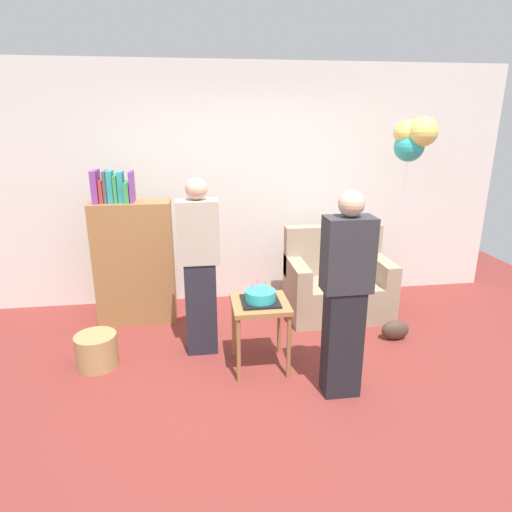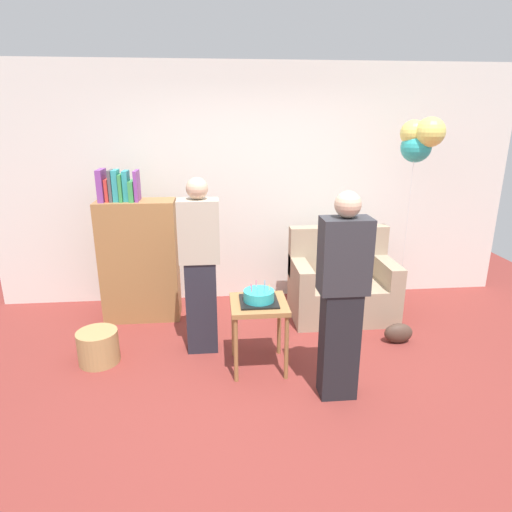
{
  "view_description": "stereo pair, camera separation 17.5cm",
  "coord_description": "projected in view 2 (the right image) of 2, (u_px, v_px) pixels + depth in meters",
  "views": [
    {
      "loc": [
        -0.67,
        -3.03,
        2.12
      ],
      "look_at": [
        -0.14,
        0.62,
        0.95
      ],
      "focal_mm": 30.9,
      "sensor_mm": 36.0,
      "label": 1
    },
    {
      "loc": [
        -0.49,
        -3.05,
        2.12
      ],
      "look_at": [
        -0.14,
        0.62,
        0.95
      ],
      "focal_mm": 30.9,
      "sensor_mm": 36.0,
      "label": 2
    }
  ],
  "objects": [
    {
      "name": "handbag",
      "position": [
        398.0,
        333.0,
        4.3
      ],
      "size": [
        0.28,
        0.14,
        0.2
      ],
      "primitive_type": "ellipsoid",
      "color": "#473328",
      "rests_on": "ground_plane"
    },
    {
      "name": "balloon_bunch",
      "position": [
        420.0,
        139.0,
        4.42
      ],
      "size": [
        0.4,
        0.4,
        2.12
      ],
      "color": "silver",
      "rests_on": "ground_plane"
    },
    {
      "name": "person_holding_cake",
      "position": [
        342.0,
        298.0,
        3.28
      ],
      "size": [
        0.36,
        0.22,
        1.63
      ],
      "rotation": [
        0.0,
        0.0,
        2.98
      ],
      "color": "black",
      "rests_on": "ground_plane"
    },
    {
      "name": "bookshelf",
      "position": [
        139.0,
        257.0,
        4.68
      ],
      "size": [
        0.8,
        0.36,
        1.62
      ],
      "color": "olive",
      "rests_on": "ground_plane"
    },
    {
      "name": "wall_back",
      "position": [
        257.0,
        186.0,
        5.12
      ],
      "size": [
        6.0,
        0.1,
        2.7
      ],
      "primitive_type": "cube",
      "color": "silver",
      "rests_on": "ground_plane"
    },
    {
      "name": "couch",
      "position": [
        341.0,
        286.0,
        4.85
      ],
      "size": [
        1.1,
        0.7,
        0.96
      ],
      "color": "gray",
      "rests_on": "ground_plane"
    },
    {
      "name": "ground_plane",
      "position": [
        281.0,
        389.0,
        3.58
      ],
      "size": [
        8.0,
        8.0,
        0.0
      ],
      "primitive_type": "plane",
      "color": "maroon"
    },
    {
      "name": "side_table",
      "position": [
        259.0,
        312.0,
        3.76
      ],
      "size": [
        0.48,
        0.48,
        0.62
      ],
      "color": "olive",
      "rests_on": "ground_plane"
    },
    {
      "name": "person_blowing_candles",
      "position": [
        200.0,
        266.0,
        3.96
      ],
      "size": [
        0.36,
        0.22,
        1.63
      ],
      "rotation": [
        0.0,
        0.0,
        -0.28
      ],
      "color": "#23232D",
      "rests_on": "ground_plane"
    },
    {
      "name": "birthday_cake",
      "position": [
        259.0,
        297.0,
        3.71
      ],
      "size": [
        0.32,
        0.32,
        0.17
      ],
      "color": "black",
      "rests_on": "side_table"
    },
    {
      "name": "wicker_basket",
      "position": [
        98.0,
        347.0,
        3.94
      ],
      "size": [
        0.36,
        0.36,
        0.3
      ],
      "primitive_type": "cylinder",
      "color": "#A88451",
      "rests_on": "ground_plane"
    }
  ]
}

